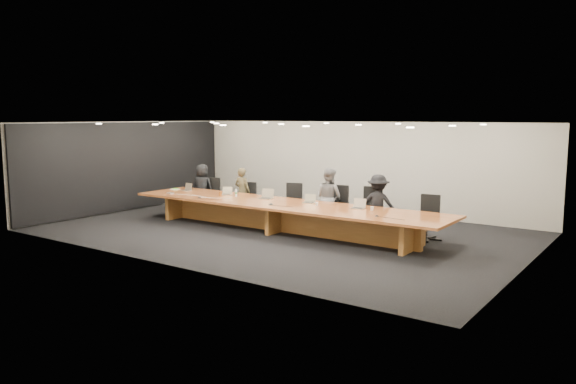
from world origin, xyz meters
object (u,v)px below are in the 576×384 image
Objects in this scene: chair_far_left at (210,195)px; chair_left at (247,199)px; av_box at (170,193)px; mic_center at (271,204)px; paper_cup_far at (372,209)px; person_a at (202,187)px; person_c at (329,198)px; chair_mid_right at (336,206)px; amber_mug at (220,194)px; water_bottle at (236,193)px; laptop_c at (266,194)px; chair_right at (370,210)px; chair_mid_left at (292,203)px; laptop_a at (186,187)px; paper_cup_near at (317,204)px; chair_far_right at (427,217)px; laptop_e at (358,204)px; person_d at (378,204)px; laptop_b at (226,191)px; person_b at (242,192)px; mic_left at (200,197)px; mic_right at (377,216)px; laptop_d at (309,199)px; conference_table at (281,212)px.

chair_far_left is 1.36m from chair_left.
chair_far_left is at bearing 92.54° from av_box.
paper_cup_far is at bearing 14.85° from mic_center.
person_c is at bearing 166.01° from person_a.
chair_mid_right is 3.29m from amber_mug.
water_bottle is 1.78m from mic_center.
chair_right is at bearing 7.99° from laptop_c.
person_c reaches higher than person_a.
laptop_a is at bearing 179.83° from chair_mid_left.
chair_mid_right is at bearing 95.43° from paper_cup_near.
chair_mid_right reaches higher than chair_far_right.
laptop_e is at bearing -19.28° from chair_far_left.
chair_right is 9.35× the size of mic_center.
laptop_a is (-5.93, -0.86, 0.11)m from person_d.
laptop_b is at bearing 170.10° from laptop_c.
av_box is at bearing 48.11° from person_b.
chair_mid_right is at bearing -14.40° from chair_left.
water_bottle is 1.47× the size of mic_center.
chair_right is 6.35× the size of water_bottle.
chair_mid_right reaches higher than av_box.
paper_cup_near is at bearing -86.42° from chair_mid_right.
laptop_b is at bearing 78.37° from mic_left.
mic_right is at bearing 158.48° from person_b.
laptop_d is (2.76, 0.06, 0.00)m from laptop_b.
av_box is (-3.13, -1.66, 0.21)m from chair_mid_left.
laptop_d is 1.47m from laptop_e.
person_a is 18.61× the size of paper_cup_near.
chair_mid_right is (4.47, 0.11, 0.03)m from chair_far_left.
person_d is at bearing 175.45° from chair_far_right.
water_bottle is 2.72m from paper_cup_near.
chair_left is at bearing 167.43° from paper_cup_far.
chair_left reaches higher than mic_left.
laptop_d is (2.82, -0.94, 0.36)m from chair_left.
av_box is 1.29m from mic_left.
chair_left is 12.79× the size of paper_cup_near.
mic_right is (2.20, -1.57, -0.03)m from person_c.
chair_mid_left is at bearing 23.52° from laptop_a.
chair_right reaches higher than laptop_e.
chair_far_left is 4.29m from person_c.
laptop_d is at bearing -7.73° from laptop_c.
water_bottle is at bearing 176.21° from laptop_c.
laptop_d is (4.53, -0.81, 0.13)m from person_a.
chair_far_right is 2.80m from person_c.
amber_mug is 0.88× the size of mic_center.
laptop_b is at bearing 167.40° from water_bottle.
person_d is (-1.30, -0.02, 0.20)m from chair_far_right.
paper_cup_near is (4.93, -1.06, 0.05)m from person_a.
laptop_b is at bearing 91.30° from amber_mug.
chair_left is 7.95× the size of mic_center.
chair_mid_right reaches higher than conference_table.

